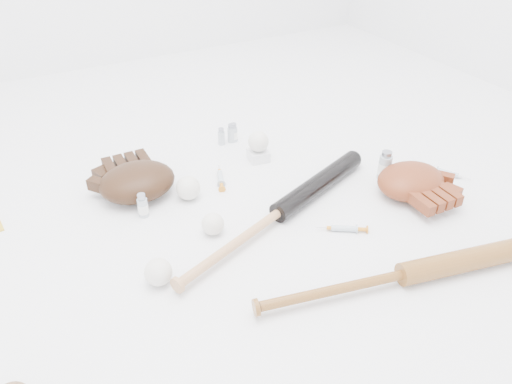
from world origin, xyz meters
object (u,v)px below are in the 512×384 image
glove_dark (137,181)px  bat_wood (404,274)px  bat_dark (279,212)px  pedestal (258,155)px

glove_dark → bat_wood: bearing=-55.7°
bat_dark → pedestal: bat_dark is taller
bat_wood → glove_dark: 0.85m
glove_dark → pedestal: 0.44m
bat_wood → pedestal: bearing=104.0°
bat_wood → glove_dark: bearing=135.5°
bat_wood → glove_dark: glove_dark is taller
bat_dark → glove_dark: (-0.33, 0.33, 0.02)m
bat_dark → glove_dark: size_ratio=2.99×
bat_dark → bat_wood: size_ratio=1.03×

